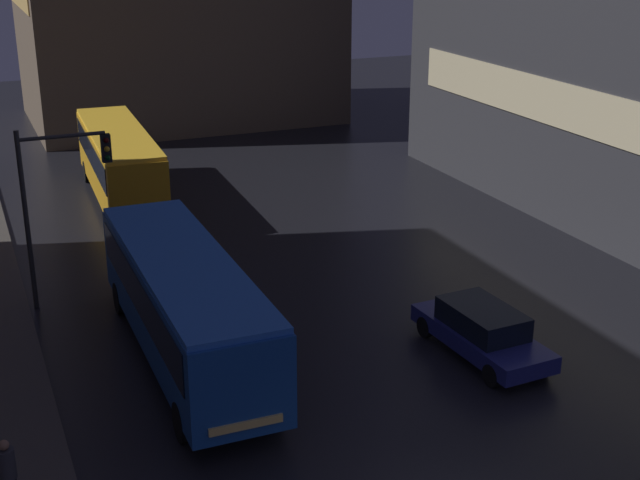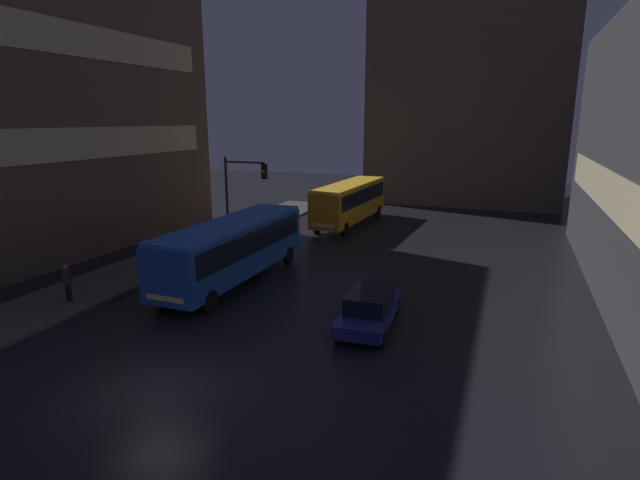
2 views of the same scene
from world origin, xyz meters
name	(u,v)px [view 2 (image 2 of 2)]	position (x,y,z in m)	size (l,w,h in m)	color
ground_plane	(157,391)	(0.00, 0.00, 0.00)	(120.00, 120.00, 0.00)	black
sidewalk_left	(142,269)	(-9.00, 10.00, 0.07)	(4.00, 48.00, 0.15)	#47423D
building_left_tower	(31,105)	(-18.29, 12.15, 8.93)	(10.07, 23.14, 17.86)	brown
building_far_backdrop	(471,70)	(4.97, 42.24, 12.76)	(18.07, 12.00, 25.52)	brown
bus_near	(233,245)	(-3.17, 10.05, 1.93)	(2.66, 10.87, 3.13)	#194793
bus_far	(350,199)	(-1.99, 25.69, 2.01)	(2.84, 10.80, 3.27)	orange
car_taxi	(370,308)	(4.74, 7.11, 0.76)	(2.10, 4.84, 1.48)	navy
pedestrian_near	(67,280)	(-8.41, 4.61, 1.15)	(0.50, 0.50, 1.69)	black
traffic_light_main	(241,189)	(-5.77, 15.48, 3.94)	(2.87, 0.35, 5.85)	#2D2D2D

